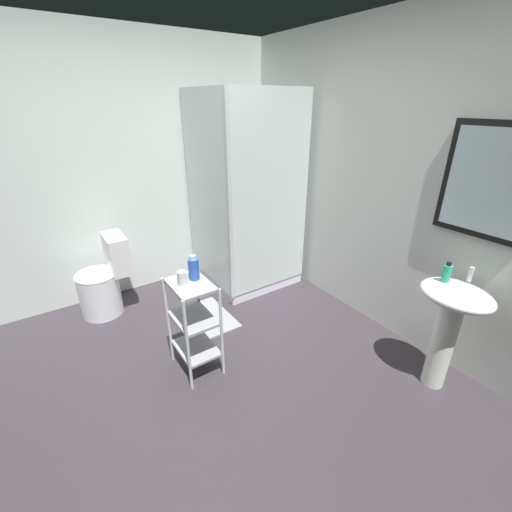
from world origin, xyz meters
TOP-DOWN VIEW (x-y plane):
  - ground_plane at (0.00, 0.00)m, footprint 4.20×4.20m
  - wall_back at (0.01, 1.85)m, footprint 4.20×0.14m
  - wall_left at (-1.85, 0.00)m, footprint 0.10×4.20m
  - shower_stall at (-1.23, 1.18)m, footprint 0.92×0.92m
  - pedestal_sink at (0.83, 1.52)m, footprint 0.46×0.37m
  - sink_faucet at (0.83, 1.64)m, footprint 0.03×0.03m
  - toilet at (-1.48, -0.22)m, footprint 0.37×0.49m
  - storage_cart at (-0.29, 0.16)m, footprint 0.38×0.28m
  - hand_soap_bottle at (0.74, 1.52)m, footprint 0.05×0.05m
  - shampoo_bottle_blue at (-0.33, 0.22)m, footprint 0.07×0.07m
  - rinse_cup at (-0.31, 0.12)m, footprint 0.06×0.06m
  - bath_mat at (-0.82, 0.52)m, footprint 0.60×0.40m

SIDE VIEW (x-z plane):
  - ground_plane at x=0.00m, z-range -0.02..0.00m
  - bath_mat at x=-0.82m, z-range 0.00..0.02m
  - toilet at x=-1.48m, z-range -0.07..0.69m
  - storage_cart at x=-0.29m, z-range 0.07..0.81m
  - shower_stall at x=-1.23m, z-range -0.54..1.46m
  - pedestal_sink at x=0.83m, z-range 0.17..0.98m
  - rinse_cup at x=-0.31m, z-range 0.74..0.84m
  - shampoo_bottle_blue at x=-0.33m, z-range 0.73..0.91m
  - sink_faucet at x=0.83m, z-range 0.81..0.91m
  - hand_soap_bottle at x=0.74m, z-range 0.80..0.94m
  - wall_left at x=-1.85m, z-range 0.00..2.50m
  - wall_back at x=0.01m, z-range 0.00..2.50m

